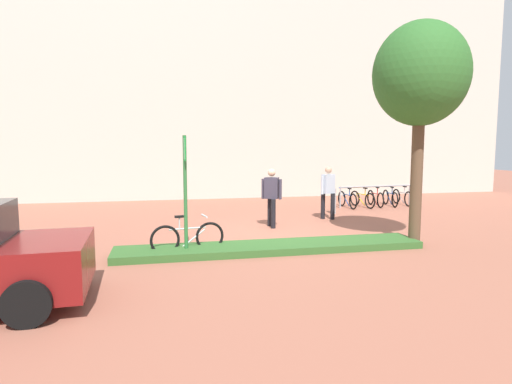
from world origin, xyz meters
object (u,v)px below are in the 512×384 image
at_px(parking_sign_post, 185,178).
at_px(person_suited_navy, 272,194).
at_px(tree_sidewalk, 421,76).
at_px(bike_at_sign, 188,237).
at_px(bike_rack_cluster, 376,198).
at_px(bollard_steel, 334,201).
at_px(person_casual_tan, 328,189).

height_order(parking_sign_post, person_suited_navy, parking_sign_post).
xyz_separation_m(tree_sidewalk, bike_at_sign, (-5.43, 0.31, -3.66)).
distance_m(bike_rack_cluster, bollard_steel, 2.76).
bearing_deg(person_suited_navy, parking_sign_post, -133.35).
bearing_deg(parking_sign_post, tree_sidewalk, -0.82).
distance_m(bollard_steel, person_suited_navy, 3.40).
relative_size(bollard_steel, person_casual_tan, 0.52).
height_order(tree_sidewalk, person_suited_navy, tree_sidewalk).
distance_m(person_suited_navy, person_casual_tan, 2.35).
distance_m(tree_sidewalk, bollard_steel, 5.98).
distance_m(bike_at_sign, person_suited_navy, 3.68).
distance_m(bike_rack_cluster, person_casual_tan, 3.86).
bearing_deg(bollard_steel, bike_rack_cluster, 30.97).
bearing_deg(bollard_steel, parking_sign_post, -138.65).
distance_m(tree_sidewalk, bike_rack_cluster, 7.56).
bearing_deg(bike_rack_cluster, parking_sign_post, -141.53).
distance_m(parking_sign_post, person_suited_navy, 3.89).
relative_size(parking_sign_post, bike_at_sign, 1.57).
bearing_deg(parking_sign_post, person_suited_navy, 46.65).
relative_size(tree_sidewalk, person_suited_navy, 3.07).
bearing_deg(bike_rack_cluster, tree_sidewalk, -109.85).
bearing_deg(person_casual_tan, bollard_steel, 58.21).
bearing_deg(person_casual_tan, bike_at_sign, -143.27).
xyz_separation_m(parking_sign_post, bollard_steel, (5.37, 4.73, -1.25)).
bearing_deg(person_casual_tan, bike_rack_cluster, 38.88).
distance_m(tree_sidewalk, bike_at_sign, 6.56).
bearing_deg(person_casual_tan, parking_sign_post, -141.79).
relative_size(tree_sidewalk, bike_at_sign, 3.17).
bearing_deg(bike_at_sign, bollard_steel, 40.18).
bearing_deg(bike_at_sign, person_casual_tan, 36.73).
distance_m(bollard_steel, person_casual_tan, 1.26).
bearing_deg(person_suited_navy, person_casual_tan, 24.38).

